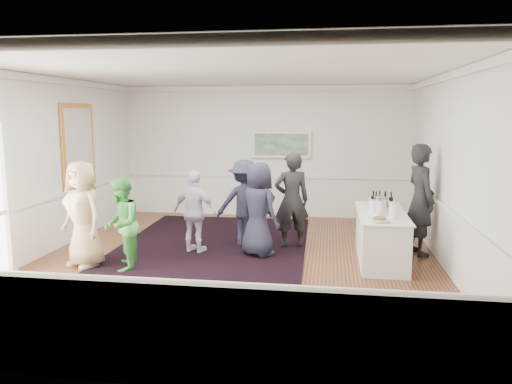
# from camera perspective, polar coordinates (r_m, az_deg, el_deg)

# --- Properties ---
(floor) EXTENTS (8.00, 8.00, 0.00)m
(floor) POSITION_cam_1_polar(r_m,az_deg,el_deg) (8.68, -2.41, -7.96)
(floor) COLOR brown
(floor) RESTS_ON ground
(ceiling) EXTENTS (7.00, 8.00, 0.02)m
(ceiling) POSITION_cam_1_polar(r_m,az_deg,el_deg) (8.33, -2.56, 13.60)
(ceiling) COLOR white
(ceiling) RESTS_ON wall_back
(wall_left) EXTENTS (0.02, 8.00, 3.20)m
(wall_left) POSITION_cam_1_polar(r_m,az_deg,el_deg) (9.65, -23.38, 2.72)
(wall_left) COLOR white
(wall_left) RESTS_ON floor
(wall_right) EXTENTS (0.02, 8.00, 3.20)m
(wall_right) POSITION_cam_1_polar(r_m,az_deg,el_deg) (8.43, 21.61, 2.02)
(wall_right) COLOR white
(wall_right) RESTS_ON floor
(wall_back) EXTENTS (7.00, 0.02, 3.20)m
(wall_back) POSITION_cam_1_polar(r_m,az_deg,el_deg) (12.29, 1.06, 4.65)
(wall_back) COLOR white
(wall_back) RESTS_ON floor
(wall_front) EXTENTS (7.00, 0.02, 3.20)m
(wall_front) POSITION_cam_1_polar(r_m,az_deg,el_deg) (4.54, -12.10, -3.05)
(wall_front) COLOR white
(wall_front) RESTS_ON floor
(wainscoting) EXTENTS (7.00, 8.00, 1.00)m
(wainscoting) POSITION_cam_1_polar(r_m,az_deg,el_deg) (8.55, -2.43, -4.76)
(wainscoting) COLOR white
(wainscoting) RESTS_ON floor
(mirror) EXTENTS (0.05, 1.25, 1.85)m
(mirror) POSITION_cam_1_polar(r_m,az_deg,el_deg) (10.73, -19.58, 4.58)
(mirror) COLOR gold
(mirror) RESTS_ON wall_left
(landscape_painting) EXTENTS (1.44, 0.06, 0.66)m
(landscape_painting) POSITION_cam_1_polar(r_m,az_deg,el_deg) (12.18, 2.90, 5.45)
(landscape_painting) COLOR white
(landscape_painting) RESTS_ON wall_back
(area_rug) EXTENTS (3.64, 4.72, 0.02)m
(area_rug) POSITION_cam_1_polar(r_m,az_deg,el_deg) (9.94, -4.60, -5.71)
(area_rug) COLOR black
(area_rug) RESTS_ON floor
(serving_table) EXTENTS (0.80, 2.10, 0.85)m
(serving_table) POSITION_cam_1_polar(r_m,az_deg,el_deg) (8.91, 14.07, -4.92)
(serving_table) COLOR silver
(serving_table) RESTS_ON floor
(bartender) EXTENTS (0.67, 0.84, 2.00)m
(bartender) POSITION_cam_1_polar(r_m,az_deg,el_deg) (9.39, 18.30, -0.84)
(bartender) COLOR black
(bartender) RESTS_ON floor
(guest_tan) EXTENTS (1.03, 0.90, 1.77)m
(guest_tan) POSITION_cam_1_polar(r_m,az_deg,el_deg) (8.70, -19.18, -2.42)
(guest_tan) COLOR tan
(guest_tan) RESTS_ON floor
(guest_green) EXTENTS (0.75, 0.86, 1.52)m
(guest_green) POSITION_cam_1_polar(r_m,az_deg,el_deg) (8.35, -15.16, -3.57)
(guest_green) COLOR green
(guest_green) RESTS_ON floor
(guest_lilac) EXTENTS (0.96, 0.61, 1.51)m
(guest_lilac) POSITION_cam_1_polar(r_m,az_deg,el_deg) (9.13, -6.98, -2.27)
(guest_lilac) COLOR silver
(guest_lilac) RESTS_ON floor
(guest_dark_a) EXTENTS (1.17, 0.82, 1.65)m
(guest_dark_a) POSITION_cam_1_polar(r_m,az_deg,el_deg) (9.60, -1.32, -1.22)
(guest_dark_a) COLOR #212237
(guest_dark_a) RESTS_ON floor
(guest_dark_b) EXTENTS (0.75, 0.59, 1.82)m
(guest_dark_b) POSITION_cam_1_polar(r_m,az_deg,el_deg) (9.41, 4.10, -0.94)
(guest_dark_b) COLOR black
(guest_dark_b) RESTS_ON floor
(guest_navy) EXTENTS (0.98, 0.93, 1.68)m
(guest_navy) POSITION_cam_1_polar(r_m,az_deg,el_deg) (8.86, 0.29, -1.99)
(guest_navy) COLOR #212237
(guest_navy) RESTS_ON floor
(wine_bottles) EXTENTS (0.38, 0.29, 0.31)m
(wine_bottles) POSITION_cam_1_polar(r_m,az_deg,el_deg) (9.25, 14.17, -0.77)
(wine_bottles) COLOR black
(wine_bottles) RESTS_ON serving_table
(juice_pitchers) EXTENTS (0.42, 0.56, 0.24)m
(juice_pitchers) POSITION_cam_1_polar(r_m,az_deg,el_deg) (8.56, 14.23, -1.78)
(juice_pitchers) COLOR #6DAA3C
(juice_pitchers) RESTS_ON serving_table
(ice_bucket) EXTENTS (0.26, 0.26, 0.25)m
(ice_bucket) POSITION_cam_1_polar(r_m,az_deg,el_deg) (8.96, 14.10, -1.33)
(ice_bucket) COLOR silver
(ice_bucket) RESTS_ON serving_table
(nut_bowl) EXTENTS (0.29, 0.29, 0.08)m
(nut_bowl) POSITION_cam_1_polar(r_m,az_deg,el_deg) (8.01, 13.99, -3.08)
(nut_bowl) COLOR white
(nut_bowl) RESTS_ON serving_table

